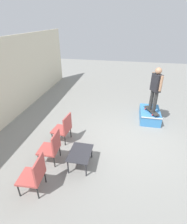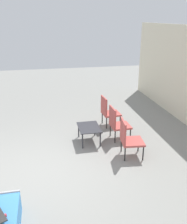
# 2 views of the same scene
# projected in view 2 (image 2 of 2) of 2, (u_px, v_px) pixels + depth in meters

# --- Properties ---
(ground_plane) EXTENTS (24.00, 24.00, 0.00)m
(ground_plane) POSITION_uv_depth(u_px,v_px,m) (38.00, 176.00, 5.38)
(ground_plane) COLOR gray
(coffee_table) EXTENTS (0.79, 0.57, 0.44)m
(coffee_table) POSITION_uv_depth(u_px,v_px,m) (89.00, 129.00, 6.74)
(coffee_table) COLOR #2D2D33
(coffee_table) RESTS_ON ground_plane
(patio_chair_left) EXTENTS (0.55, 0.55, 0.94)m
(patio_chair_left) POSITION_uv_depth(u_px,v_px,m) (108.00, 111.00, 7.72)
(patio_chair_left) COLOR black
(patio_chair_left) RESTS_ON ground_plane
(patio_chair_center) EXTENTS (0.53, 0.53, 0.94)m
(patio_chair_center) POSITION_uv_depth(u_px,v_px,m) (117.00, 122.00, 6.85)
(patio_chair_center) COLOR black
(patio_chair_center) RESTS_ON ground_plane
(patio_chair_right) EXTENTS (0.58, 0.58, 0.94)m
(patio_chair_right) POSITION_uv_depth(u_px,v_px,m) (128.00, 138.00, 5.98)
(patio_chair_right) COLOR black
(patio_chair_right) RESTS_ON ground_plane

